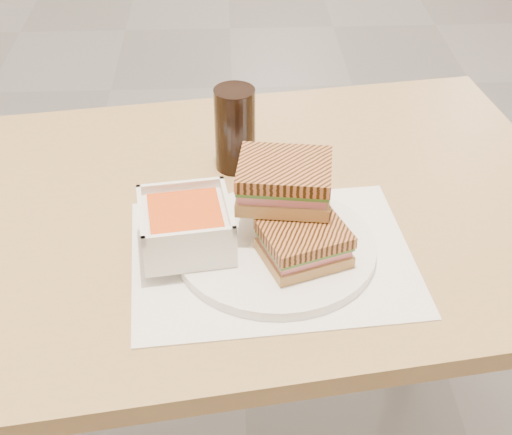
{
  "coord_description": "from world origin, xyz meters",
  "views": [
    {
      "loc": [
        -0.02,
        -2.77,
        1.4
      ],
      "look_at": [
        0.01,
        -2.0,
        0.82
      ],
      "focal_mm": 51.93,
      "sensor_mm": 36.0,
      "label": 1
    }
  ],
  "objects_px": {
    "main_table": "(187,270)",
    "cola_glass": "(235,129)",
    "plate": "(276,247)",
    "soup_bowl": "(186,227)",
    "panini_lower": "(304,243)"
  },
  "relations": [
    {
      "from": "panini_lower",
      "to": "main_table",
      "type": "bearing_deg",
      "value": 141.4
    },
    {
      "from": "soup_bowl",
      "to": "panini_lower",
      "type": "height_order",
      "value": "soup_bowl"
    },
    {
      "from": "main_table",
      "to": "plate",
      "type": "bearing_deg",
      "value": -37.47
    },
    {
      "from": "soup_bowl",
      "to": "panini_lower",
      "type": "relative_size",
      "value": 1.04
    },
    {
      "from": "plate",
      "to": "panini_lower",
      "type": "height_order",
      "value": "panini_lower"
    },
    {
      "from": "plate",
      "to": "panini_lower",
      "type": "xyz_separation_m",
      "value": [
        0.03,
        -0.03,
        0.03
      ]
    },
    {
      "from": "main_table",
      "to": "soup_bowl",
      "type": "height_order",
      "value": "soup_bowl"
    },
    {
      "from": "plate",
      "to": "cola_glass",
      "type": "height_order",
      "value": "cola_glass"
    },
    {
      "from": "plate",
      "to": "cola_glass",
      "type": "distance_m",
      "value": 0.24
    },
    {
      "from": "main_table",
      "to": "plate",
      "type": "relative_size",
      "value": 4.68
    },
    {
      "from": "plate",
      "to": "panini_lower",
      "type": "bearing_deg",
      "value": -42.59
    },
    {
      "from": "main_table",
      "to": "cola_glass",
      "type": "relative_size",
      "value": 9.4
    },
    {
      "from": "main_table",
      "to": "cola_glass",
      "type": "distance_m",
      "value": 0.23
    },
    {
      "from": "panini_lower",
      "to": "cola_glass",
      "type": "relative_size",
      "value": 0.95
    },
    {
      "from": "soup_bowl",
      "to": "panini_lower",
      "type": "distance_m",
      "value": 0.16
    }
  ]
}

